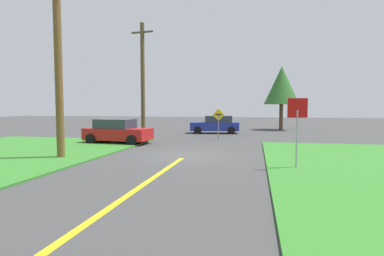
# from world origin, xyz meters

# --- Properties ---
(ground_plane) EXTENTS (120.00, 120.00, 0.00)m
(ground_plane) POSITION_xyz_m (0.00, 0.00, 0.00)
(ground_plane) COLOR #3F3F3F
(lane_stripe_center) EXTENTS (0.20, 14.00, 0.01)m
(lane_stripe_center) POSITION_xyz_m (0.00, -8.00, 0.01)
(lane_stripe_center) COLOR yellow
(lane_stripe_center) RESTS_ON ground
(stop_sign) EXTENTS (0.75, 0.12, 2.75)m
(stop_sign) POSITION_xyz_m (4.93, -2.47, 1.93)
(stop_sign) COLOR #9EA0A8
(stop_sign) RESTS_ON ground
(parked_car_near_building) EXTENTS (4.46, 2.33, 1.62)m
(parked_car_near_building) POSITION_xyz_m (-5.58, 3.89, 0.81)
(parked_car_near_building) COLOR red
(parked_car_near_building) RESTS_ON ground
(car_approaching_junction) EXTENTS (4.59, 2.43, 1.62)m
(car_approaching_junction) POSITION_xyz_m (-0.26, 13.16, 0.81)
(car_approaching_junction) COLOR navy
(car_approaching_junction) RESTS_ON ground
(utility_pole_near) EXTENTS (1.80, 0.35, 9.34)m
(utility_pole_near) POSITION_xyz_m (-5.55, -2.15, 4.76)
(utility_pole_near) COLOR brown
(utility_pole_near) RESTS_ON ground
(utility_pole_mid) EXTENTS (1.80, 0.32, 8.84)m
(utility_pole_mid) POSITION_xyz_m (-5.22, 7.70, 4.52)
(utility_pole_mid) COLOR brown
(utility_pole_mid) RESTS_ON ground
(direction_sign) EXTENTS (0.90, 0.12, 2.30)m
(direction_sign) POSITION_xyz_m (0.66, 7.77, 1.43)
(direction_sign) COLOR slate
(direction_sign) RESTS_ON ground
(oak_tree_left) EXTENTS (3.61, 3.61, 6.71)m
(oak_tree_left) POSITION_xyz_m (5.98, 18.85, 4.69)
(oak_tree_left) COLOR brown
(oak_tree_left) RESTS_ON ground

